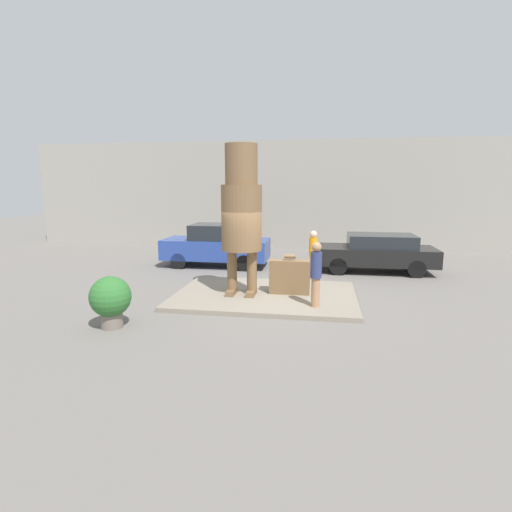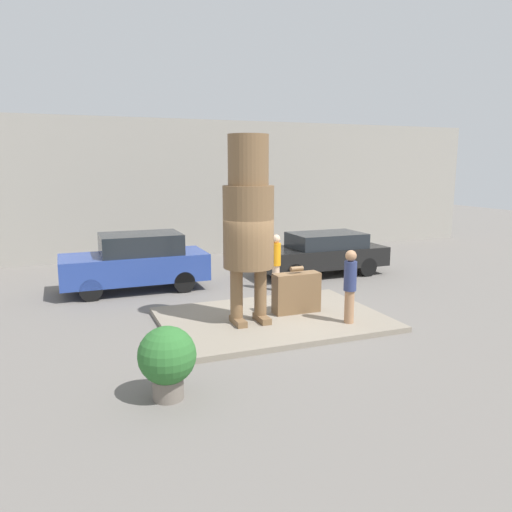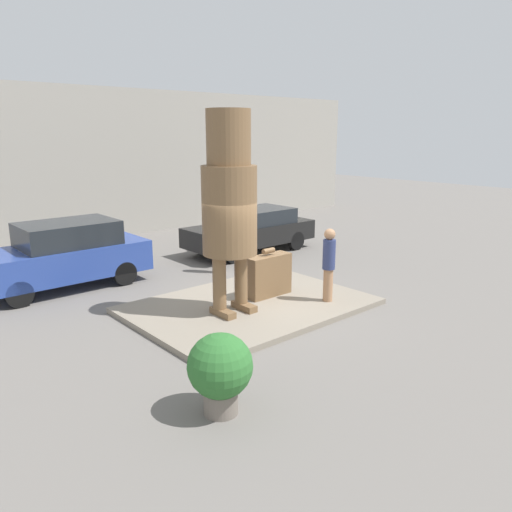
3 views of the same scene
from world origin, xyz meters
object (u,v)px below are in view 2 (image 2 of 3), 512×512
giant_suitcase (296,293)px  planter_pot (167,358)px  statue_figure (248,215)px  tourist (350,283)px  parked_car_black (322,252)px  parked_car_blue (136,261)px  worker_hivis (276,260)px

giant_suitcase → planter_pot: size_ratio=0.97×
statue_figure → tourist: bearing=-23.2°
giant_suitcase → parked_car_black: size_ratio=0.26×
tourist → parked_car_blue: size_ratio=0.40×
statue_figure → planter_pot: bearing=-130.4°
statue_figure → parked_car_black: statue_figure is taller
giant_suitcase → parked_car_blue: (-3.25, 4.16, 0.26)m
giant_suitcase → parked_car_black: parked_car_black is taller
giant_suitcase → parked_car_blue: size_ratio=0.28×
parked_car_blue → parked_car_black: bearing=178.9°
parked_car_blue → planter_pot: (-0.57, -7.34, -0.20)m
tourist → worker_hivis: tourist is taller
statue_figure → worker_hivis: statue_figure is taller
parked_car_black → worker_hivis: worker_hivis is taller
tourist → planter_pot: size_ratio=1.41×
giant_suitcase → worker_hivis: bearing=77.0°
statue_figure → planter_pot: (-2.47, -2.90, -1.91)m
parked_car_black → planter_pot: parked_car_black is taller
parked_car_blue → parked_car_black: parked_car_blue is taller
giant_suitcase → tourist: bearing=-57.4°
tourist → parked_car_black: tourist is taller
statue_figure → parked_car_blue: (-1.89, 4.44, -1.72)m
statue_figure → giant_suitcase: (1.35, 0.28, -1.97)m
parked_car_blue → tourist: bearing=126.9°
statue_figure → worker_hivis: (1.96, 2.91, -1.67)m
planter_pot → statue_figure: bearing=49.6°
parked_car_blue → worker_hivis: bearing=158.3°
parked_car_blue → giant_suitcase: bearing=128.0°
parked_car_black → worker_hivis: 2.73m
parked_car_blue → planter_pot: size_ratio=3.51×
planter_pot → worker_hivis: size_ratio=0.71×
statue_figure → parked_car_black: (4.28, 4.33, -1.83)m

